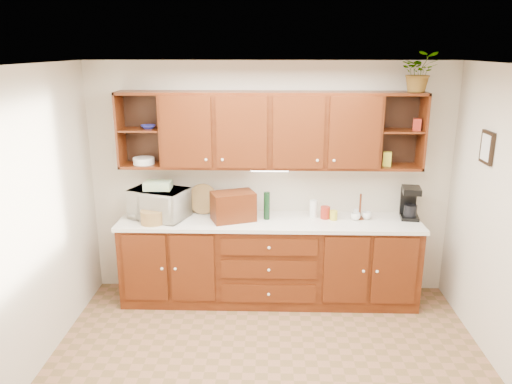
# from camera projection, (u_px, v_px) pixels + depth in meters

# --- Properties ---
(floor) EXTENTS (4.00, 4.00, 0.00)m
(floor) POSITION_uv_depth(u_px,v_px,m) (268.00, 380.00, 4.24)
(floor) COLOR #8C5E41
(floor) RESTS_ON ground
(ceiling) EXTENTS (4.00, 4.00, 0.00)m
(ceiling) POSITION_uv_depth(u_px,v_px,m) (270.00, 66.00, 3.52)
(ceiling) COLOR white
(ceiling) RESTS_ON back_wall
(back_wall) EXTENTS (4.00, 0.00, 4.00)m
(back_wall) POSITION_uv_depth(u_px,v_px,m) (270.00, 180.00, 5.56)
(back_wall) COLOR beige
(back_wall) RESTS_ON floor
(left_wall) EXTENTS (0.00, 3.50, 3.50)m
(left_wall) POSITION_uv_depth(u_px,v_px,m) (16.00, 235.00, 3.94)
(left_wall) COLOR beige
(left_wall) RESTS_ON floor
(base_cabinets) EXTENTS (3.20, 0.60, 0.90)m
(base_cabinets) POSITION_uv_depth(u_px,v_px,m) (269.00, 262.00, 5.51)
(base_cabinets) COLOR #381306
(base_cabinets) RESTS_ON floor
(countertop) EXTENTS (3.24, 0.64, 0.04)m
(countertop) POSITION_uv_depth(u_px,v_px,m) (269.00, 222.00, 5.37)
(countertop) COLOR silver
(countertop) RESTS_ON base_cabinets
(upper_cabinets) EXTENTS (3.20, 0.33, 0.80)m
(upper_cabinets) POSITION_uv_depth(u_px,v_px,m) (271.00, 130.00, 5.24)
(upper_cabinets) COLOR #381306
(upper_cabinets) RESTS_ON back_wall
(undercabinet_light) EXTENTS (0.40, 0.05, 0.02)m
(undercabinet_light) POSITION_uv_depth(u_px,v_px,m) (270.00, 170.00, 5.31)
(undercabinet_light) COLOR white
(undercabinet_light) RESTS_ON upper_cabinets
(framed_picture) EXTENTS (0.03, 0.24, 0.30)m
(framed_picture) POSITION_uv_depth(u_px,v_px,m) (487.00, 148.00, 4.54)
(framed_picture) COLOR black
(framed_picture) RESTS_ON right_wall
(wicker_basket) EXTENTS (0.29, 0.29, 0.14)m
(wicker_basket) POSITION_uv_depth(u_px,v_px,m) (153.00, 217.00, 5.24)
(wicker_basket) COLOR #9B7140
(wicker_basket) RESTS_ON countertop
(microwave) EXTENTS (0.69, 0.57, 0.33)m
(microwave) POSITION_uv_depth(u_px,v_px,m) (159.00, 203.00, 5.39)
(microwave) COLOR beige
(microwave) RESTS_ON countertop
(towel_stack) EXTENTS (0.28, 0.21, 0.08)m
(towel_stack) POSITION_uv_depth(u_px,v_px,m) (158.00, 185.00, 5.34)
(towel_stack) COLOR #EAE66E
(towel_stack) RESTS_ON microwave
(wine_bottle) EXTENTS (0.08, 0.08, 0.30)m
(wine_bottle) POSITION_uv_depth(u_px,v_px,m) (267.00, 206.00, 5.35)
(wine_bottle) COLOR black
(wine_bottle) RESTS_ON countertop
(woven_tray) EXTENTS (0.35, 0.15, 0.34)m
(woven_tray) POSITION_uv_depth(u_px,v_px,m) (203.00, 212.00, 5.58)
(woven_tray) COLOR #9B7140
(woven_tray) RESTS_ON countertop
(bread_box) EXTENTS (0.51, 0.42, 0.31)m
(bread_box) POSITION_uv_depth(u_px,v_px,m) (233.00, 206.00, 5.32)
(bread_box) COLOR #381306
(bread_box) RESTS_ON countertop
(mug_tree) EXTENTS (0.25, 0.25, 0.28)m
(mug_tree) POSITION_uv_depth(u_px,v_px,m) (360.00, 215.00, 5.40)
(mug_tree) COLOR #381306
(mug_tree) RESTS_ON countertop
(canister_red) EXTENTS (0.11, 0.11, 0.13)m
(canister_red) POSITION_uv_depth(u_px,v_px,m) (325.00, 213.00, 5.40)
(canister_red) COLOR maroon
(canister_red) RESTS_ON countertop
(canister_white) EXTENTS (0.10, 0.10, 0.19)m
(canister_white) POSITION_uv_depth(u_px,v_px,m) (313.00, 209.00, 5.42)
(canister_white) COLOR white
(canister_white) RESTS_ON countertop
(canister_yellow) EXTENTS (0.10, 0.10, 0.10)m
(canister_yellow) POSITION_uv_depth(u_px,v_px,m) (334.00, 215.00, 5.36)
(canister_yellow) COLOR gold
(canister_yellow) RESTS_ON countertop
(coffee_maker) EXTENTS (0.22, 0.27, 0.35)m
(coffee_maker) POSITION_uv_depth(u_px,v_px,m) (410.00, 203.00, 5.39)
(coffee_maker) COLOR black
(coffee_maker) RESTS_ON countertop
(bowl_stack) EXTENTS (0.20, 0.20, 0.04)m
(bowl_stack) POSITION_uv_depth(u_px,v_px,m) (148.00, 127.00, 5.26)
(bowl_stack) COLOR navy
(bowl_stack) RESTS_ON upper_cabinets
(plate_stack) EXTENTS (0.27, 0.27, 0.07)m
(plate_stack) POSITION_uv_depth(u_px,v_px,m) (144.00, 161.00, 5.35)
(plate_stack) COLOR white
(plate_stack) RESTS_ON upper_cabinets
(pantry_box_yellow) EXTENTS (0.10, 0.08, 0.15)m
(pantry_box_yellow) POSITION_uv_depth(u_px,v_px,m) (387.00, 159.00, 5.26)
(pantry_box_yellow) COLOR gold
(pantry_box_yellow) RESTS_ON upper_cabinets
(pantry_box_red) EXTENTS (0.10, 0.09, 0.12)m
(pantry_box_red) POSITION_uv_depth(u_px,v_px,m) (417.00, 124.00, 5.15)
(pantry_box_red) COLOR maroon
(pantry_box_red) RESTS_ON upper_cabinets
(potted_plant) EXTENTS (0.40, 0.36, 0.40)m
(potted_plant) POSITION_uv_depth(u_px,v_px,m) (419.00, 72.00, 4.97)
(potted_plant) COLOR #999999
(potted_plant) RESTS_ON upper_cabinets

